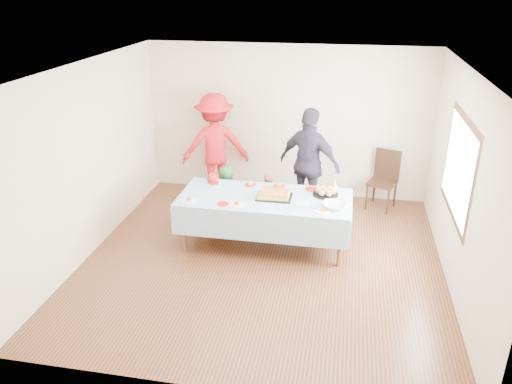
% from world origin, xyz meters
% --- Properties ---
extents(ground, '(5.00, 5.00, 0.00)m').
position_xyz_m(ground, '(0.00, 0.00, 0.00)').
color(ground, '#462314').
rests_on(ground, ground).
extents(room_walls, '(5.04, 5.04, 2.72)m').
position_xyz_m(room_walls, '(0.05, 0.00, 1.77)').
color(room_walls, beige).
rests_on(room_walls, ground).
extents(party_table, '(2.50, 1.10, 0.78)m').
position_xyz_m(party_table, '(-0.05, 0.45, 0.72)').
color(party_table, brown).
rests_on(party_table, ground).
extents(birthday_cake, '(0.50, 0.39, 0.09)m').
position_xyz_m(birthday_cake, '(0.09, 0.46, 0.82)').
color(birthday_cake, black).
rests_on(birthday_cake, party_table).
extents(rolls_tray, '(0.38, 0.38, 0.11)m').
position_xyz_m(rolls_tray, '(0.81, 0.68, 0.83)').
color(rolls_tray, black).
rests_on(rolls_tray, party_table).
extents(punch_bowl, '(0.32, 0.32, 0.08)m').
position_xyz_m(punch_bowl, '(0.96, 0.25, 0.82)').
color(punch_bowl, silver).
rests_on(punch_bowl, party_table).
extents(party_hat, '(0.11, 0.11, 0.19)m').
position_xyz_m(party_hat, '(0.93, 0.89, 0.88)').
color(party_hat, white).
rests_on(party_hat, party_table).
extents(fork_pile, '(0.24, 0.18, 0.07)m').
position_xyz_m(fork_pile, '(0.49, 0.22, 0.81)').
color(fork_pile, white).
rests_on(fork_pile, party_table).
extents(plate_red_far_a, '(0.17, 0.17, 0.01)m').
position_xyz_m(plate_red_far_a, '(-0.92, 0.82, 0.79)').
color(plate_red_far_a, red).
rests_on(plate_red_far_a, party_table).
extents(plate_red_far_b, '(0.18, 0.18, 0.01)m').
position_xyz_m(plate_red_far_b, '(-0.35, 0.85, 0.79)').
color(plate_red_far_b, red).
rests_on(plate_red_far_b, party_table).
extents(plate_red_far_c, '(0.19, 0.19, 0.01)m').
position_xyz_m(plate_red_far_c, '(0.10, 0.88, 0.79)').
color(plate_red_far_c, red).
rests_on(plate_red_far_c, party_table).
extents(plate_red_far_d, '(0.19, 0.19, 0.01)m').
position_xyz_m(plate_red_far_d, '(0.59, 0.86, 0.79)').
color(plate_red_far_d, red).
rests_on(plate_red_far_d, party_table).
extents(plate_red_near, '(0.16, 0.16, 0.01)m').
position_xyz_m(plate_red_near, '(-0.59, 0.09, 0.79)').
color(plate_red_near, red).
rests_on(plate_red_near, party_table).
extents(plate_white_left, '(0.24, 0.24, 0.01)m').
position_xyz_m(plate_white_left, '(-1.09, 0.11, 0.79)').
color(plate_white_left, white).
rests_on(plate_white_left, party_table).
extents(plate_white_mid, '(0.20, 0.20, 0.01)m').
position_xyz_m(plate_white_mid, '(-0.39, 0.09, 0.79)').
color(plate_white_mid, white).
rests_on(plate_white_mid, party_table).
extents(plate_white_right, '(0.22, 0.22, 0.01)m').
position_xyz_m(plate_white_right, '(0.81, 0.11, 0.79)').
color(plate_white_right, white).
rests_on(plate_white_right, party_table).
extents(dining_chair, '(0.57, 0.57, 1.01)m').
position_xyz_m(dining_chair, '(1.75, 2.18, 0.56)').
color(dining_chair, black).
rests_on(dining_chair, ground).
extents(toddler_left, '(0.39, 0.33, 0.92)m').
position_xyz_m(toddler_left, '(-0.96, 0.90, 0.46)').
color(toddler_left, red).
rests_on(toddler_left, ground).
extents(toddler_mid, '(0.48, 0.38, 0.85)m').
position_xyz_m(toddler_mid, '(-0.86, 1.39, 0.43)').
color(toddler_mid, '#25702B').
rests_on(toddler_mid, ground).
extents(toddler_right, '(0.49, 0.44, 0.81)m').
position_xyz_m(toddler_right, '(-0.15, 1.25, 0.41)').
color(toddler_right, '#D17B61').
rests_on(toddler_right, ground).
extents(adult_left, '(1.37, 1.03, 1.88)m').
position_xyz_m(adult_left, '(-1.26, 2.20, 0.94)').
color(adult_left, red).
rests_on(adult_left, ground).
extents(adult_right, '(1.17, 0.86, 1.85)m').
position_xyz_m(adult_right, '(0.49, 1.57, 0.92)').
color(adult_right, '#2D2B3B').
rests_on(adult_right, ground).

